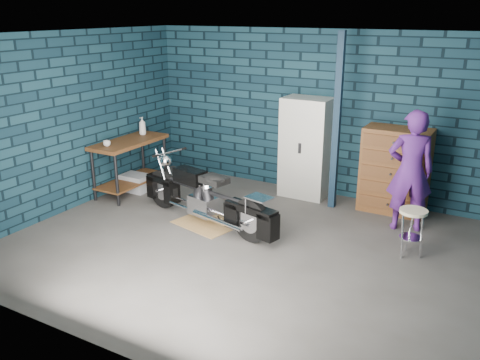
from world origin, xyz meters
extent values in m
plane|color=#4C4947|center=(0.00, 0.00, 0.00)|extent=(6.00, 6.00, 0.00)
cube|color=#0E2530|center=(0.00, 2.50, 1.35)|extent=(6.00, 0.02, 2.70)
cube|color=#0E2530|center=(-3.00, 0.00, 1.35)|extent=(0.02, 5.00, 2.70)
cube|color=white|center=(0.00, 0.00, 2.70)|extent=(6.00, 5.00, 0.02)
cube|color=#102335|center=(0.55, 1.95, 1.35)|extent=(0.10, 0.10, 2.70)
cube|color=#59311A|center=(-2.68, 0.92, 0.46)|extent=(0.60, 1.40, 0.91)
cube|color=#9A7143|center=(-0.81, 0.39, 0.00)|extent=(1.01, 0.85, 0.01)
imported|color=#521F76|center=(1.75, 1.64, 0.86)|extent=(0.73, 0.61, 1.72)
cube|color=gray|center=(-2.66, 1.00, 0.15)|extent=(0.47, 0.33, 0.29)
cube|color=beige|center=(-0.04, 2.23, 0.82)|extent=(0.77, 0.55, 1.65)
cube|color=brown|center=(1.42, 2.23, 0.65)|extent=(0.98, 0.55, 1.31)
imported|color=beige|center=(-2.72, 0.46, 0.96)|extent=(0.12, 0.12, 0.09)
imported|color=gray|center=(-2.74, 1.36, 1.06)|extent=(0.13, 0.13, 0.31)
camera|label=1|loc=(2.97, -5.33, 2.99)|focal=38.00mm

